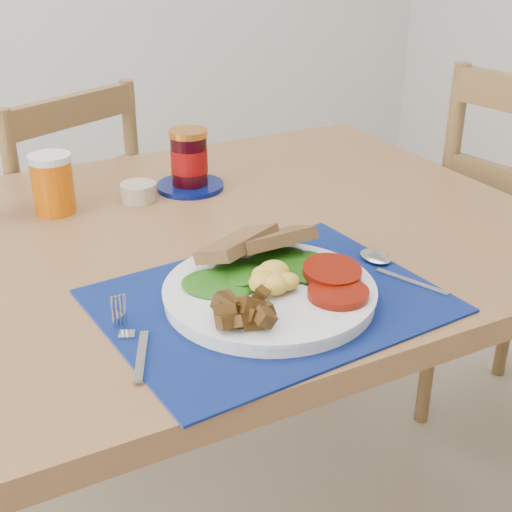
{
  "coord_description": "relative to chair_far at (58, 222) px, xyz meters",
  "views": [
    {
      "loc": [
        -0.32,
        -0.82,
        1.24
      ],
      "look_at": [
        0.09,
        -0.02,
        0.8
      ],
      "focal_mm": 50.0,
      "sensor_mm": 36.0,
      "label": 1
    }
  ],
  "objects": [
    {
      "name": "fork",
      "position": [
        -0.11,
        -0.92,
        0.21
      ],
      "size": [
        0.05,
        0.15,
        0.0
      ],
      "rotation": [
        0.0,
        0.0,
        -0.42
      ],
      "color": "#B2B5BA",
      "rests_on": "placemat"
    },
    {
      "name": "placemat",
      "position": [
        0.1,
        -0.91,
        0.21
      ],
      "size": [
        0.48,
        0.39,
        0.0
      ],
      "primitive_type": "cube",
      "rotation": [
        0.0,
        0.0,
        0.08
      ],
      "color": "black",
      "rests_on": "table"
    },
    {
      "name": "jam_on_saucer",
      "position": [
        0.18,
        -0.44,
        0.26
      ],
      "size": [
        0.13,
        0.13,
        0.12
      ],
      "color": "#050F54",
      "rests_on": "table"
    },
    {
      "name": "breakfast_plate",
      "position": [
        0.09,
        -0.91,
        0.23
      ],
      "size": [
        0.29,
        0.29,
        0.07
      ],
      "rotation": [
        0.0,
        0.0,
        0.28
      ],
      "color": "silver",
      "rests_on": "placemat"
    },
    {
      "name": "juice_glass",
      "position": [
        -0.08,
        -0.44,
        0.25
      ],
      "size": [
        0.07,
        0.07,
        0.1
      ],
      "primitive_type": "cylinder",
      "color": "#CF5A05",
      "rests_on": "table"
    },
    {
      "name": "spoon",
      "position": [
        0.3,
        -0.9,
        0.21
      ],
      "size": [
        0.05,
        0.17,
        0.01
      ],
      "rotation": [
        0.0,
        0.0,
        0.37
      ],
      "color": "#B2B5BA",
      "rests_on": "placemat"
    },
    {
      "name": "chair_far",
      "position": [
        0.0,
        0.0,
        0.0
      ],
      "size": [
        0.52,
        0.51,
        1.07
      ],
      "rotation": [
        0.0,
        0.0,
        3.57
      ],
      "color": "#50341D",
      "rests_on": "ground"
    },
    {
      "name": "ramekin",
      "position": [
        0.07,
        -0.45,
        0.22
      ],
      "size": [
        0.07,
        0.07,
        0.03
      ],
      "primitive_type": "cylinder",
      "color": "tan",
      "rests_on": "table"
    },
    {
      "name": "table",
      "position": [
        0.0,
        -0.64,
        0.12
      ],
      "size": [
        1.4,
        0.9,
        0.75
      ],
      "color": "brown",
      "rests_on": "ground"
    }
  ]
}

